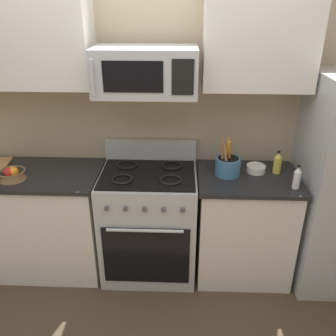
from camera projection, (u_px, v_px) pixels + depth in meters
The scene contains 13 objects.
ground_plane at pixel (143, 324), 2.63m from camera, with size 16.00×16.00×0.00m, color #473828.
wall_back at pixel (151, 113), 2.98m from camera, with size 8.00×0.10×2.60m, color tan.
counter_left at pixel (31, 220), 3.04m from camera, with size 1.23×0.62×0.91m.
range_oven at pixel (149, 221), 3.00m from camera, with size 0.76×0.66×1.09m.
counter_right at pixel (243, 225), 2.98m from camera, with size 0.79×0.62×0.91m.
microwave at pixel (146, 71), 2.50m from camera, with size 0.72×0.44×0.33m.
upper_cabinets_left at pixel (6, 40), 2.57m from camera, with size 1.22×0.34×0.66m.
upper_cabinets_right at pixel (259, 41), 2.50m from camera, with size 0.78×0.34×0.66m.
utensil_crock at pixel (228, 165), 2.78m from camera, with size 0.19×0.19×0.31m.
fruit_basket at pixel (12, 174), 2.72m from camera, with size 0.21×0.21×0.10m.
bottle_vinegar at pixel (297, 178), 2.58m from camera, with size 0.05×0.05×0.18m.
bottle_oil at pixel (277, 163), 2.81m from camera, with size 0.06×0.06×0.19m.
prep_bowl at pixel (256, 168), 2.85m from camera, with size 0.15×0.15×0.06m.
Camera 1 is at (0.26, -1.88, 2.16)m, focal length 38.36 mm.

